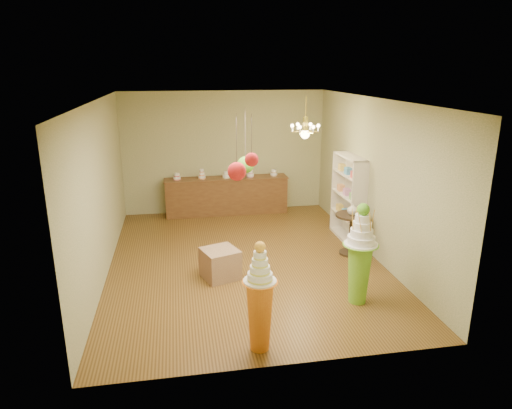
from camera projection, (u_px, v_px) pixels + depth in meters
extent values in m
plane|color=brown|center=(245.00, 260.00, 8.71)|extent=(6.50, 6.50, 0.00)
plane|color=white|center=(243.00, 100.00, 7.84)|extent=(6.50, 6.50, 0.00)
cube|color=tan|center=(225.00, 152.00, 11.34)|extent=(5.00, 0.04, 3.00)
cube|color=tan|center=(286.00, 253.00, 5.21)|extent=(5.00, 0.04, 3.00)
cube|color=tan|center=(101.00, 190.00, 7.86)|extent=(0.04, 6.50, 3.00)
cube|color=tan|center=(373.00, 178.00, 8.69)|extent=(0.04, 6.50, 3.00)
cone|color=#6EB728|center=(359.00, 274.00, 7.04)|extent=(0.49, 0.49, 0.95)
cylinder|color=white|center=(361.00, 244.00, 6.90)|extent=(0.67, 0.67, 0.03)
cylinder|color=white|center=(361.00, 240.00, 6.88)|extent=(0.54, 0.54, 0.11)
cylinder|color=white|center=(362.00, 233.00, 6.85)|extent=(0.44, 0.44, 0.11)
cylinder|color=white|center=(362.00, 225.00, 6.81)|extent=(0.36, 0.36, 0.11)
cylinder|color=white|center=(363.00, 218.00, 6.78)|extent=(0.30, 0.30, 0.11)
sphere|color=#4F9820|center=(363.00, 210.00, 6.74)|extent=(0.19, 0.19, 0.19)
cone|color=orange|center=(260.00, 316.00, 5.85)|extent=(0.44, 0.44, 0.95)
cylinder|color=white|center=(260.00, 281.00, 5.71)|extent=(0.52, 0.52, 0.03)
cylinder|color=white|center=(260.00, 276.00, 5.69)|extent=(0.39, 0.39, 0.10)
cylinder|color=white|center=(260.00, 269.00, 5.66)|extent=(0.31, 0.31, 0.10)
cylinder|color=white|center=(260.00, 262.00, 5.63)|extent=(0.25, 0.25, 0.10)
cylinder|color=white|center=(260.00, 255.00, 5.60)|extent=(0.20, 0.20, 0.10)
sphere|color=gold|center=(260.00, 247.00, 5.57)|extent=(0.14, 0.14, 0.14)
cube|color=#8C6C4C|center=(220.00, 264.00, 7.93)|extent=(0.73, 0.73, 0.52)
cube|color=brown|center=(227.00, 196.00, 11.38)|extent=(3.00, 0.50, 0.90)
cube|color=brown|center=(226.00, 178.00, 11.25)|extent=(3.04, 0.54, 0.03)
cylinder|color=white|center=(177.00, 177.00, 11.02)|extent=(0.18, 0.18, 0.16)
cylinder|color=white|center=(202.00, 174.00, 11.11)|extent=(0.18, 0.18, 0.24)
cylinder|color=white|center=(226.00, 175.00, 11.22)|extent=(0.18, 0.18, 0.16)
cylinder|color=white|center=(250.00, 172.00, 11.31)|extent=(0.18, 0.18, 0.24)
cylinder|color=white|center=(274.00, 173.00, 11.42)|extent=(0.18, 0.18, 0.16)
cube|color=beige|center=(355.00, 197.00, 9.62)|extent=(0.04, 1.20, 1.80)
cube|color=beige|center=(346.00, 216.00, 9.71)|extent=(0.30, 1.14, 0.03)
cube|color=beige|center=(348.00, 196.00, 9.58)|extent=(0.30, 1.14, 0.03)
cube|color=beige|center=(349.00, 175.00, 9.45)|extent=(0.30, 1.14, 0.03)
cylinder|color=black|center=(350.00, 253.00, 9.01)|extent=(0.44, 0.44, 0.04)
cylinder|color=black|center=(351.00, 235.00, 8.90)|extent=(0.09, 0.09, 0.80)
cylinder|color=black|center=(352.00, 215.00, 8.78)|extent=(0.66, 0.66, 0.04)
imported|color=beige|center=(353.00, 209.00, 8.75)|extent=(0.22, 0.22, 0.22)
cylinder|color=#463932|center=(237.00, 143.00, 5.64)|extent=(0.01, 0.01, 0.72)
sphere|color=red|center=(237.00, 171.00, 5.75)|extent=(0.24, 0.24, 0.24)
cylinder|color=#463932|center=(245.00, 136.00, 6.55)|extent=(0.01, 0.01, 0.83)
sphere|color=#4F9820|center=(245.00, 165.00, 6.67)|extent=(0.25, 0.25, 0.25)
cylinder|color=#463932|center=(252.00, 137.00, 5.55)|extent=(0.01, 0.01, 0.56)
sphere|color=red|center=(252.00, 160.00, 5.63)|extent=(0.17, 0.17, 0.17)
cylinder|color=gold|center=(306.00, 109.00, 8.97)|extent=(0.02, 0.02, 0.50)
cylinder|color=gold|center=(305.00, 124.00, 9.06)|extent=(0.10, 0.10, 0.30)
sphere|color=#FFC98C|center=(305.00, 134.00, 9.11)|extent=(0.18, 0.18, 0.18)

